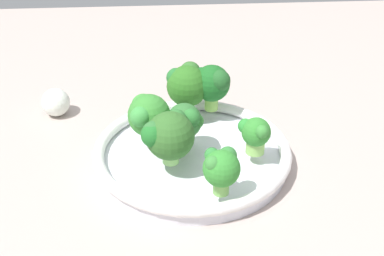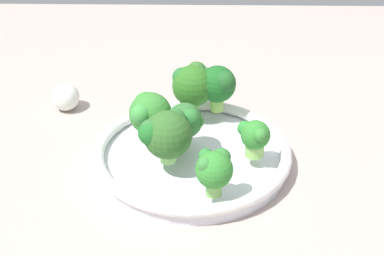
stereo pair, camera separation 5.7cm
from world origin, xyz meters
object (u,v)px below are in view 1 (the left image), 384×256
object	(u,v)px
bowl	(192,154)
broccoli_floret_5	(255,133)
broccoli_floret_2	(148,115)
broccoli_floret_4	(221,168)
garlic_bulb	(56,102)
broccoli_floret_3	(188,85)
broccoli_floret_1	(212,83)
broccoli_floret_0	(186,121)
broccoli_floret_6	(168,135)

from	to	relation	value
bowl	broccoli_floret_5	world-z (taller)	broccoli_floret_5
broccoli_floret_2	broccoli_floret_4	xyz separation A→B (cm)	(-9.16, 13.06, -0.38)
garlic_bulb	broccoli_floret_2	bearing A→B (deg)	139.05
broccoli_floret_3	broccoli_floret_4	size ratio (longest dim) A/B	1.24
broccoli_floret_1	broccoli_floret_3	xyz separation A→B (cm)	(3.79, -0.07, -0.15)
broccoli_floret_4	garlic_bulb	bearing A→B (deg)	-47.07
bowl	broccoli_floret_3	bearing A→B (deg)	-90.10
broccoli_floret_0	garlic_bulb	size ratio (longest dim) A/B	1.31
broccoli_floret_5	broccoli_floret_6	bearing A→B (deg)	7.61
broccoli_floret_3	broccoli_floret_4	world-z (taller)	broccoli_floret_3
broccoli_floret_1	broccoli_floret_6	xyz separation A→B (cm)	(7.29, 14.20, -0.29)
broccoli_floret_6	garlic_bulb	xyz separation A→B (cm)	(18.23, -19.49, -5.12)
broccoli_floret_5	garlic_bulb	xyz separation A→B (cm)	(30.39, -17.86, -3.85)
garlic_bulb	bowl	bearing A→B (deg)	144.28
broccoli_floret_0	garlic_bulb	xyz separation A→B (cm)	(20.87, -14.76, -4.35)
broccoli_floret_0	broccoli_floret_3	xyz separation A→B (cm)	(-0.86, -9.55, 0.91)
broccoli_floret_6	garlic_bulb	world-z (taller)	broccoli_floret_6
bowl	garlic_bulb	xyz separation A→B (cm)	(21.72, -15.62, 0.79)
broccoli_floret_3	broccoli_floret_6	distance (cm)	14.70
broccoli_floret_3	broccoli_floret_4	xyz separation A→B (cm)	(-2.91, 21.28, -0.77)
broccoli_floret_5	garlic_bulb	distance (cm)	35.46
broccoli_floret_5	broccoli_floret_2	bearing A→B (deg)	-16.52
broccoli_floret_0	broccoli_floret_4	xyz separation A→B (cm)	(-3.78, 11.73, 0.14)
broccoli_floret_4	broccoli_floret_6	world-z (taller)	broccoli_floret_6
bowl	broccoli_floret_4	xyz separation A→B (cm)	(-2.93, 10.88, 5.29)
broccoli_floret_0	broccoli_floret_2	size ratio (longest dim) A/B	0.83
broccoli_floret_4	broccoli_floret_6	xyz separation A→B (cm)	(6.42, -7.01, 0.63)
broccoli_floret_3	garlic_bulb	size ratio (longest dim) A/B	1.62
broccoli_floret_2	broccoli_floret_5	bearing A→B (deg)	163.48
broccoli_floret_5	garlic_bulb	bearing A→B (deg)	-30.44
broccoli_floret_4	garlic_bulb	xyz separation A→B (cm)	(24.65, -26.50, -4.50)
broccoli_floret_6	broccoli_floret_4	bearing A→B (deg)	132.47
garlic_bulb	broccoli_floret_0	bearing A→B (deg)	144.72
broccoli_floret_1	broccoli_floret_2	world-z (taller)	broccoli_floret_1
broccoli_floret_2	broccoli_floret_3	size ratio (longest dim) A/B	0.98
broccoli_floret_0	broccoli_floret_6	xyz separation A→B (cm)	(2.64, 4.72, 0.77)
broccoli_floret_0	broccoli_floret_1	bearing A→B (deg)	-116.12
bowl	broccoli_floret_4	distance (cm)	12.44
bowl	broccoli_floret_1	bearing A→B (deg)	-110.20
broccoli_floret_0	broccoli_floret_1	world-z (taller)	broccoli_floret_1
broccoli_floret_2	broccoli_floret_3	distance (cm)	10.34
broccoli_floret_2	broccoli_floret_5	distance (cm)	15.58
broccoli_floret_2	garlic_bulb	world-z (taller)	broccoli_floret_2
broccoli_floret_1	broccoli_floret_0	bearing A→B (deg)	63.88
broccoli_floret_1	garlic_bulb	bearing A→B (deg)	-11.70
broccoli_floret_4	garlic_bulb	world-z (taller)	broccoli_floret_4
broccoli_floret_1	garlic_bulb	distance (cm)	26.62
broccoli_floret_0	broccoli_floret_2	world-z (taller)	broccoli_floret_2
broccoli_floret_3	garlic_bulb	distance (cm)	22.96
broccoli_floret_5	broccoli_floret_6	distance (cm)	12.34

